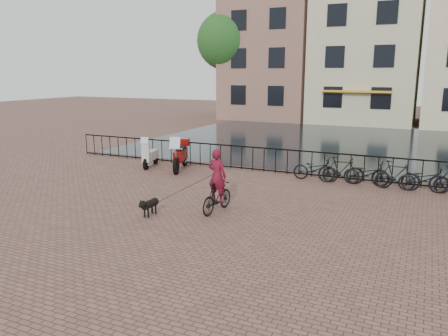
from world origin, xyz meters
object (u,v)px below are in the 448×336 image
at_px(dog, 150,206).
at_px(scooter, 150,151).
at_px(motorcycle, 180,152).
at_px(cyclist, 217,184).

distance_m(dog, scooter, 6.80).
distance_m(dog, motorcycle, 6.10).
height_order(cyclist, dog, cyclist).
xyz_separation_m(cyclist, scooter, (-5.42, 4.50, -0.12)).
height_order(dog, scooter, scooter).
relative_size(cyclist, motorcycle, 0.98).
xyz_separation_m(motorcycle, scooter, (-1.51, -0.01, -0.07)).
bearing_deg(scooter, motorcycle, -14.29).
relative_size(cyclist, dog, 2.67).
relative_size(dog, motorcycle, 0.37).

